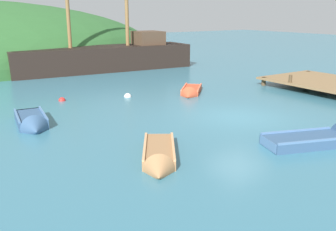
{
  "coord_description": "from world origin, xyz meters",
  "views": [
    {
      "loc": [
        -11.63,
        -11.71,
        4.62
      ],
      "look_at": [
        -3.16,
        1.03,
        0.33
      ],
      "focal_mm": 39.85,
      "sensor_mm": 36.0,
      "label": 1
    }
  ],
  "objects_px": {
    "sailing_ship": "(105,61)",
    "rowboat_center": "(191,92)",
    "buoy_white": "(128,97)",
    "buoy_red": "(62,101)",
    "rowboat_portside": "(32,123)",
    "rowboat_outer_left": "(320,141)",
    "rowboat_far": "(159,159)"
  },
  "relations": [
    {
      "from": "sailing_ship",
      "to": "rowboat_outer_left",
      "type": "height_order",
      "value": "sailing_ship"
    },
    {
      "from": "rowboat_center",
      "to": "rowboat_portside",
      "type": "bearing_deg",
      "value": -37.54
    },
    {
      "from": "sailing_ship",
      "to": "buoy_red",
      "type": "bearing_deg",
      "value": 57.75
    },
    {
      "from": "sailing_ship",
      "to": "rowboat_far",
      "type": "distance_m",
      "value": 19.79
    },
    {
      "from": "rowboat_portside",
      "to": "buoy_red",
      "type": "height_order",
      "value": "rowboat_portside"
    },
    {
      "from": "rowboat_outer_left",
      "to": "buoy_red",
      "type": "height_order",
      "value": "rowboat_outer_left"
    },
    {
      "from": "rowboat_center",
      "to": "buoy_white",
      "type": "bearing_deg",
      "value": -67.64
    },
    {
      "from": "rowboat_outer_left",
      "to": "buoy_red",
      "type": "bearing_deg",
      "value": 134.45
    },
    {
      "from": "rowboat_far",
      "to": "buoy_red",
      "type": "xyz_separation_m",
      "value": [
        0.15,
        9.96,
        -0.1
      ]
    },
    {
      "from": "buoy_red",
      "to": "rowboat_center",
      "type": "bearing_deg",
      "value": -19.75
    },
    {
      "from": "rowboat_outer_left",
      "to": "rowboat_portside",
      "type": "bearing_deg",
      "value": 154.79
    },
    {
      "from": "sailing_ship",
      "to": "rowboat_center",
      "type": "height_order",
      "value": "sailing_ship"
    },
    {
      "from": "buoy_white",
      "to": "rowboat_outer_left",
      "type": "bearing_deg",
      "value": -78.45
    },
    {
      "from": "sailing_ship",
      "to": "buoy_white",
      "type": "xyz_separation_m",
      "value": [
        -3.11,
        -9.78,
        -0.73
      ]
    },
    {
      "from": "rowboat_outer_left",
      "to": "buoy_red",
      "type": "xyz_separation_m",
      "value": [
        -5.56,
        11.81,
        -0.12
      ]
    },
    {
      "from": "rowboat_far",
      "to": "rowboat_portside",
      "type": "height_order",
      "value": "rowboat_portside"
    },
    {
      "from": "rowboat_portside",
      "to": "buoy_red",
      "type": "relative_size",
      "value": 8.29
    },
    {
      "from": "sailing_ship",
      "to": "rowboat_far",
      "type": "height_order",
      "value": "sailing_ship"
    },
    {
      "from": "sailing_ship",
      "to": "buoy_red",
      "type": "distance_m",
      "value": 10.85
    },
    {
      "from": "sailing_ship",
      "to": "rowboat_center",
      "type": "relative_size",
      "value": 6.09
    },
    {
      "from": "rowboat_center",
      "to": "rowboat_outer_left",
      "type": "bearing_deg",
      "value": 36.26
    },
    {
      "from": "buoy_red",
      "to": "buoy_white",
      "type": "distance_m",
      "value": 3.55
    },
    {
      "from": "buoy_red",
      "to": "buoy_white",
      "type": "bearing_deg",
      "value": -18.13
    },
    {
      "from": "buoy_red",
      "to": "buoy_white",
      "type": "relative_size",
      "value": 0.91
    },
    {
      "from": "sailing_ship",
      "to": "buoy_white",
      "type": "height_order",
      "value": "sailing_ship"
    },
    {
      "from": "rowboat_outer_left",
      "to": "buoy_red",
      "type": "distance_m",
      "value": 13.05
    },
    {
      "from": "rowboat_center",
      "to": "buoy_red",
      "type": "relative_size",
      "value": 7.57
    },
    {
      "from": "rowboat_far",
      "to": "rowboat_center",
      "type": "bearing_deg",
      "value": 169.68
    },
    {
      "from": "rowboat_center",
      "to": "buoy_red",
      "type": "distance_m",
      "value": 7.2
    },
    {
      "from": "rowboat_center",
      "to": "rowboat_portside",
      "type": "relative_size",
      "value": 0.91
    },
    {
      "from": "rowboat_far",
      "to": "sailing_ship",
      "type": "bearing_deg",
      "value": -167.28
    },
    {
      "from": "rowboat_center",
      "to": "rowboat_portside",
      "type": "xyz_separation_m",
      "value": [
        -9.31,
        -1.44,
        0.06
      ]
    }
  ]
}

